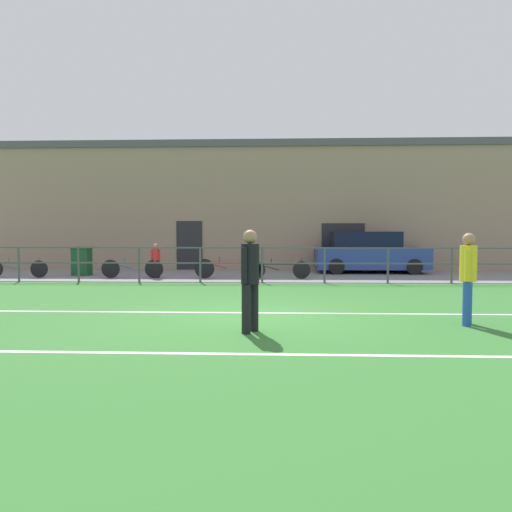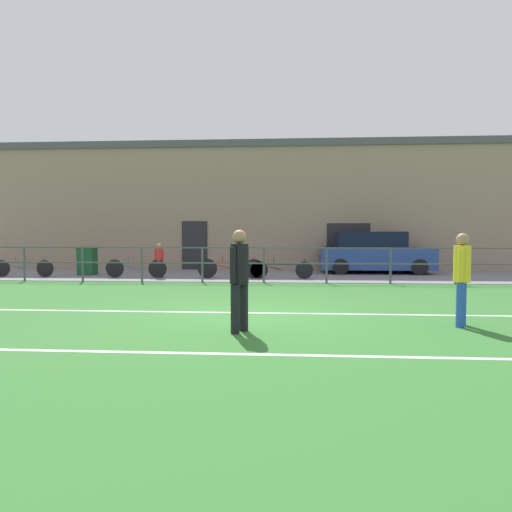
% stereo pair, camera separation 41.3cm
% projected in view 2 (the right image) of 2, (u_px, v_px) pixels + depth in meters
% --- Properties ---
extents(ground, '(60.00, 44.00, 0.04)m').
position_uv_depth(ground, '(247.00, 317.00, 9.35)').
color(ground, '#33702D').
extents(field_line_touchline, '(36.00, 0.11, 0.00)m').
position_uv_depth(field_line_touchline, '(248.00, 313.00, 9.68)').
color(field_line_touchline, white).
rests_on(field_line_touchline, ground).
extents(field_line_hash, '(36.00, 0.11, 0.00)m').
position_uv_depth(field_line_hash, '(227.00, 354.00, 6.43)').
color(field_line_hash, white).
rests_on(field_line_hash, ground).
extents(pavement_strip, '(48.00, 5.00, 0.02)m').
position_uv_depth(pavement_strip, '(268.00, 275.00, 17.81)').
color(pavement_strip, slate).
rests_on(pavement_strip, ground).
extents(perimeter_fence, '(36.07, 0.07, 1.15)m').
position_uv_depth(perimeter_fence, '(264.00, 260.00, 15.29)').
color(perimeter_fence, '#474C51').
rests_on(perimeter_fence, ground).
extents(clubhouse_facade, '(28.00, 2.56, 5.54)m').
position_uv_depth(clubhouse_facade, '(272.00, 206.00, 21.36)').
color(clubhouse_facade, gray).
rests_on(clubhouse_facade, ground).
extents(player_goalkeeper, '(0.29, 0.42, 1.68)m').
position_uv_depth(player_goalkeeper, '(239.00, 274.00, 7.77)').
color(player_goalkeeper, black).
rests_on(player_goalkeeper, ground).
extents(player_striker, '(0.28, 0.41, 1.63)m').
position_uv_depth(player_striker, '(462.00, 273.00, 8.28)').
color(player_striker, blue).
rests_on(player_striker, ground).
extents(spectator_child, '(0.33, 0.21, 1.21)m').
position_uv_depth(spectator_child, '(159.00, 258.00, 16.84)').
color(spectator_child, '#232D4C').
rests_on(spectator_child, pavement_strip).
extents(parked_car_red, '(4.32, 1.91, 1.63)m').
position_uv_depth(parked_car_red, '(374.00, 253.00, 18.81)').
color(parked_car_red, '#28428E').
rests_on(parked_car_red, pavement_strip).
extents(bicycle_parked_0, '(2.19, 0.04, 0.74)m').
position_uv_depth(bicycle_parked_0, '(136.00, 268.00, 16.84)').
color(bicycle_parked_0, black).
rests_on(bicycle_parked_0, pavement_strip).
extents(bicycle_parked_1, '(2.31, 0.04, 0.77)m').
position_uv_depth(bicycle_parked_1, '(230.00, 268.00, 16.59)').
color(bicycle_parked_1, black).
rests_on(bicycle_parked_1, pavement_strip).
extents(bicycle_parked_2, '(2.24, 0.04, 0.72)m').
position_uv_depth(bicycle_parked_2, '(23.00, 268.00, 17.14)').
color(bicycle_parked_2, black).
rests_on(bicycle_parked_2, pavement_strip).
extents(bicycle_parked_3, '(2.17, 0.04, 0.71)m').
position_uv_depth(bicycle_parked_3, '(282.00, 270.00, 16.46)').
color(bicycle_parked_3, black).
rests_on(bicycle_parked_3, pavement_strip).
extents(trash_bin_0, '(0.65, 0.55, 1.06)m').
position_uv_depth(trash_bin_0, '(87.00, 261.00, 17.92)').
color(trash_bin_0, '#194C28').
rests_on(trash_bin_0, pavement_strip).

